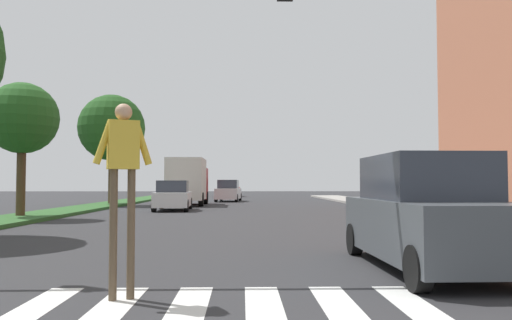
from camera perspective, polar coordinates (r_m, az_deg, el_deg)
The scene contains 12 objects.
ground_plane at distance 27.65m, azimuth -1.88°, elevation -5.65°, with size 140.00×140.00×0.00m, color #2D2D30.
crosswalk at distance 6.43m, azimuth -3.27°, elevation -15.77°, with size 4.95×2.20×0.01m.
median_strip at distance 27.15m, azimuth -20.71°, elevation -5.38°, with size 2.46×64.00×0.15m, color #2D5B28.
tree_far at distance 23.63m, azimuth -24.40°, elevation 4.15°, with size 2.97×2.97×5.53m.
tree_distant at distance 35.96m, azimuth -15.65°, elevation 3.44°, with size 4.42×4.42×7.27m.
sidewalk_right at distance 27.22m, azimuth 18.15°, elevation -5.41°, with size 3.00×64.00×0.15m, color #9E9991.
pedestrian_performer at distance 6.79m, azimuth -14.48°, elevation -0.89°, with size 0.73×0.36×2.49m.
suv_crossing at distance 9.45m, azimuth 18.46°, elevation -5.73°, with size 2.02×4.63×1.97m.
sedan_midblock at distance 28.53m, azimuth -9.15°, elevation -4.00°, with size 2.04×4.33×1.62m.
sedan_distant at distance 42.31m, azimuth -3.06°, elevation -3.49°, with size 2.15×4.61×1.76m.
sedan_far_horizon at distance 57.59m, azimuth -2.78°, elevation -3.27°, with size 2.04×4.17×1.73m.
truck_box_delivery at distance 35.11m, azimuth -7.53°, elevation -2.31°, with size 2.40×6.20×3.10m.
Camera 1 is at (0.19, 2.39, 1.47)m, focal length 36.23 mm.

